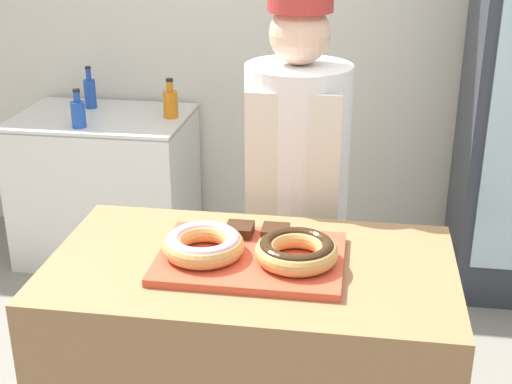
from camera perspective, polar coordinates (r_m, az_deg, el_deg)
name	(u,v)px	position (r m, az deg, el deg)	size (l,w,h in m)	color
wall_back	(313,10)	(4.00, 4.57, 14.29)	(8.00, 0.06, 2.70)	silver
serving_tray	(251,258)	(2.08, -0.42, -5.33)	(0.54, 0.38, 0.02)	#D84C33
donut_light_glaze	(203,244)	(2.06, -4.23, -4.14)	(0.24, 0.24, 0.07)	tan
donut_chocolate_glaze	(297,250)	(2.02, 3.26, -4.66)	(0.24, 0.24, 0.07)	tan
brownie_back_left	(240,230)	(2.19, -1.32, -3.02)	(0.08, 0.08, 0.03)	#382111
brownie_back_right	(275,232)	(2.17, 1.56, -3.21)	(0.08, 0.08, 0.03)	#382111
baker_person	(296,204)	(2.67, 3.20, -0.94)	(0.38, 0.38, 1.62)	#4C4C51
chest_freezer	(107,185)	(4.10, -11.82, 0.54)	(0.93, 0.66, 0.82)	white
bottle_orange	(170,103)	(3.85, -6.86, 7.11)	(0.08, 0.08, 0.21)	orange
bottle_blue	(78,113)	(3.77, -14.03, 6.17)	(0.07, 0.07, 0.20)	#1E4CB2
bottle_blue_b	(90,92)	(4.11, -13.14, 7.79)	(0.07, 0.07, 0.23)	#1E4CB2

